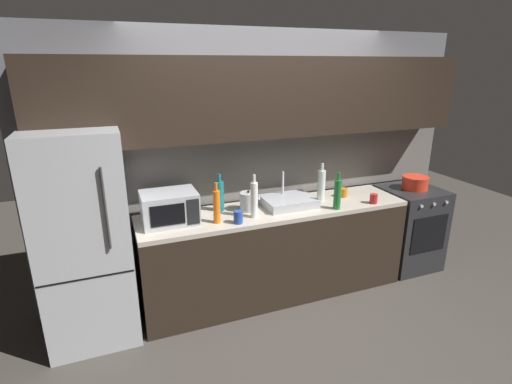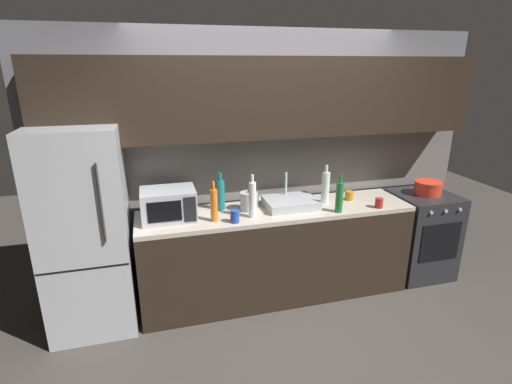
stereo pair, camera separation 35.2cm
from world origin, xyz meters
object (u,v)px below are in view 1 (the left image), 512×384
at_px(wine_bottle_green, 337,194).
at_px(wine_bottle_teal, 220,196).
at_px(wine_bottle_clear, 321,185).
at_px(wine_bottle_white, 254,199).
at_px(wine_bottle_orange, 217,206).
at_px(refrigerator, 85,239).
at_px(mug_amber, 343,193).
at_px(kettle, 249,201).
at_px(mug_red, 374,199).
at_px(mug_blue, 238,217).
at_px(oven_range, 408,227).
at_px(cooking_pot, 415,183).
at_px(microwave, 169,208).

bearing_deg(wine_bottle_green, wine_bottle_teal, 160.95).
bearing_deg(wine_bottle_clear, wine_bottle_white, -166.49).
xyz_separation_m(wine_bottle_orange, wine_bottle_teal, (0.10, 0.27, -0.00)).
bearing_deg(refrigerator, mug_amber, 1.40).
xyz_separation_m(wine_bottle_clear, wine_bottle_green, (0.01, -0.27, -0.01)).
height_order(kettle, mug_amber, kettle).
height_order(wine_bottle_white, wine_bottle_teal, wine_bottle_white).
bearing_deg(wine_bottle_clear, mug_red, -32.97).
relative_size(wine_bottle_clear, wine_bottle_teal, 1.07).
relative_size(mug_blue, mug_amber, 1.25).
height_order(oven_range, cooking_pot, cooking_pot).
relative_size(wine_bottle_white, wine_bottle_green, 1.11).
bearing_deg(cooking_pot, mug_amber, 176.08).
distance_m(kettle, wine_bottle_white, 0.19).
bearing_deg(mug_amber, mug_red, -59.82).
bearing_deg(wine_bottle_orange, microwave, 158.12).
relative_size(microwave, wine_bottle_green, 1.31).
xyz_separation_m(wine_bottle_clear, mug_blue, (-0.96, -0.27, -0.10)).
xyz_separation_m(wine_bottle_orange, mug_blue, (0.16, -0.08, -0.09)).
xyz_separation_m(refrigerator, wine_bottle_clear, (2.17, 0.06, 0.19)).
bearing_deg(microwave, oven_range, -0.43).
xyz_separation_m(oven_range, wine_bottle_clear, (-1.11, 0.06, 0.61)).
bearing_deg(mug_amber, cooking_pot, -3.92).
xyz_separation_m(wine_bottle_green, mug_amber, (0.25, 0.28, -0.10)).
xyz_separation_m(refrigerator, microwave, (0.68, 0.02, 0.16)).
height_order(mug_blue, mug_amber, mug_blue).
relative_size(mug_blue, mug_red, 1.18).
xyz_separation_m(wine_bottle_clear, mug_amber, (0.26, 0.00, -0.11)).
bearing_deg(refrigerator, wine_bottle_white, -5.33).
distance_m(oven_range, kettle, 1.95).
distance_m(microwave, cooking_pot, 2.62).
bearing_deg(cooking_pot, mug_red, -162.82).
height_order(microwave, wine_bottle_orange, wine_bottle_orange).
xyz_separation_m(refrigerator, oven_range, (3.28, -0.00, -0.42)).
xyz_separation_m(wine_bottle_white, mug_red, (1.20, -0.09, -0.12)).
bearing_deg(wine_bottle_clear, wine_bottle_green, -87.92).
xyz_separation_m(refrigerator, mug_red, (2.59, -0.22, 0.08)).
height_order(wine_bottle_teal, mug_amber, wine_bottle_teal).
relative_size(kettle, wine_bottle_orange, 0.56).
distance_m(oven_range, wine_bottle_white, 1.99).
relative_size(oven_range, microwave, 1.96).
relative_size(refrigerator, wine_bottle_orange, 4.91).
bearing_deg(mug_red, wine_bottle_clear, 147.03).
height_order(wine_bottle_orange, wine_bottle_green, wine_bottle_orange).
height_order(wine_bottle_white, wine_bottle_orange, wine_bottle_white).
distance_m(oven_range, wine_bottle_teal, 2.21).
bearing_deg(microwave, wine_bottle_green, -8.92).
height_order(oven_range, wine_bottle_white, wine_bottle_white).
bearing_deg(microwave, wine_bottle_clear, 1.51).
height_order(wine_bottle_white, wine_bottle_clear, wine_bottle_white).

